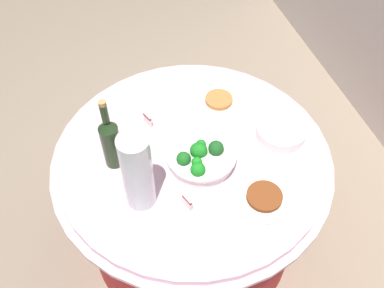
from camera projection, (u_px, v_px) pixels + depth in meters
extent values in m
plane|color=gray|center=(192.00, 238.00, 2.33)|extent=(6.00, 6.00, 0.00)
cylinder|color=maroon|center=(192.00, 203.00, 2.06)|extent=(1.01, 1.01, 0.69)
cylinder|color=#E0B2C6|center=(192.00, 158.00, 1.79)|extent=(1.16, 1.16, 0.02)
cylinder|color=#E0B2C6|center=(192.00, 154.00, 1.77)|extent=(1.10, 1.10, 0.03)
cylinder|color=white|center=(201.00, 158.00, 1.71)|extent=(0.26, 0.26, 0.05)
cylinder|color=white|center=(201.00, 153.00, 1.68)|extent=(0.28, 0.28, 0.01)
sphere|color=#197A1E|center=(200.00, 150.00, 1.67)|extent=(0.06, 0.06, 0.06)
sphere|color=#19601E|center=(184.00, 159.00, 1.64)|extent=(0.06, 0.06, 0.06)
sphere|color=#19741E|center=(198.00, 150.00, 1.67)|extent=(0.06, 0.06, 0.06)
sphere|color=#19831E|center=(197.00, 162.00, 1.64)|extent=(0.04, 0.04, 0.04)
sphere|color=#197D1E|center=(198.00, 170.00, 1.61)|extent=(0.06, 0.06, 0.06)
sphere|color=#197A1E|center=(199.00, 153.00, 1.67)|extent=(0.05, 0.05, 0.05)
sphere|color=#19791E|center=(201.00, 145.00, 1.70)|extent=(0.04, 0.04, 0.04)
sphere|color=#19621E|center=(185.00, 158.00, 1.65)|extent=(0.04, 0.04, 0.04)
sphere|color=#19531E|center=(216.00, 148.00, 1.67)|extent=(0.06, 0.06, 0.06)
sphere|color=#197D1E|center=(200.00, 150.00, 1.68)|extent=(0.04, 0.04, 0.04)
cylinder|color=white|center=(280.00, 134.00, 1.82)|extent=(0.21, 0.21, 0.01)
cylinder|color=white|center=(281.00, 133.00, 1.81)|extent=(0.21, 0.21, 0.01)
cylinder|color=white|center=(281.00, 131.00, 1.80)|extent=(0.21, 0.21, 0.01)
cylinder|color=white|center=(281.00, 129.00, 1.79)|extent=(0.21, 0.21, 0.01)
cylinder|color=white|center=(282.00, 128.00, 1.78)|extent=(0.21, 0.21, 0.01)
cylinder|color=#1F351A|center=(112.00, 146.00, 1.65)|extent=(0.07, 0.07, 0.20)
cone|color=#1F351A|center=(107.00, 125.00, 1.56)|extent=(0.07, 0.07, 0.04)
cylinder|color=#1F351A|center=(104.00, 113.00, 1.51)|extent=(0.03, 0.03, 0.08)
cylinder|color=#B2844C|center=(102.00, 103.00, 1.48)|extent=(0.03, 0.03, 0.02)
cylinder|color=silver|center=(137.00, 172.00, 1.48)|extent=(0.11, 0.11, 0.34)
sphere|color=#E5B26B|center=(142.00, 198.00, 1.57)|extent=(0.06, 0.06, 0.06)
sphere|color=#E5B26B|center=(145.00, 190.00, 1.59)|extent=(0.06, 0.06, 0.06)
sphere|color=#E5B26B|center=(135.00, 192.00, 1.59)|extent=(0.06, 0.06, 0.06)
sphere|color=#72C64C|center=(144.00, 188.00, 1.53)|extent=(0.06, 0.06, 0.06)
sphere|color=#72C64C|center=(141.00, 180.00, 1.56)|extent=(0.06, 0.06, 0.06)
sphere|color=#72C64C|center=(134.00, 187.00, 1.54)|extent=(0.06, 0.06, 0.06)
sphere|color=red|center=(144.00, 177.00, 1.50)|extent=(0.06, 0.06, 0.06)
sphere|color=red|center=(136.00, 172.00, 1.51)|extent=(0.06, 0.06, 0.06)
sphere|color=red|center=(134.00, 180.00, 1.49)|extent=(0.06, 0.06, 0.06)
sphere|color=#E5B26B|center=(142.00, 165.00, 1.47)|extent=(0.06, 0.06, 0.06)
sphere|color=#E5B26B|center=(132.00, 164.00, 1.47)|extent=(0.06, 0.06, 0.06)
sphere|color=#E5B26B|center=(136.00, 172.00, 1.45)|extent=(0.06, 0.06, 0.06)
sphere|color=#72C64C|center=(138.00, 153.00, 1.43)|extent=(0.06, 0.06, 0.06)
sphere|color=#72C64C|center=(129.00, 158.00, 1.42)|extent=(0.06, 0.06, 0.06)
sphere|color=#72C64C|center=(138.00, 161.00, 1.41)|extent=(0.06, 0.06, 0.06)
cylinder|color=silver|center=(95.00, 119.00, 1.87)|extent=(0.16, 0.03, 0.01)
cylinder|color=silver|center=(103.00, 116.00, 1.88)|extent=(0.16, 0.03, 0.01)
sphere|color=silver|center=(104.00, 130.00, 1.83)|extent=(0.01, 0.01, 0.01)
cylinder|color=white|center=(219.00, 102.00, 1.94)|extent=(0.22, 0.22, 0.01)
cylinder|color=#B77038|center=(219.00, 100.00, 1.92)|extent=(0.12, 0.12, 0.02)
cylinder|color=white|center=(264.00, 199.00, 1.61)|extent=(0.22, 0.22, 0.01)
cylinder|color=brown|center=(264.00, 196.00, 1.60)|extent=(0.13, 0.13, 0.02)
cube|color=white|center=(148.00, 119.00, 1.84)|extent=(0.05, 0.03, 0.05)
cube|color=maroon|center=(147.00, 117.00, 1.83)|extent=(0.05, 0.03, 0.01)
cube|color=white|center=(141.00, 155.00, 1.71)|extent=(0.05, 0.02, 0.05)
cube|color=maroon|center=(140.00, 152.00, 1.70)|extent=(0.05, 0.02, 0.01)
cube|color=white|center=(187.00, 202.00, 1.57)|extent=(0.05, 0.03, 0.05)
cube|color=maroon|center=(187.00, 199.00, 1.56)|extent=(0.05, 0.03, 0.01)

